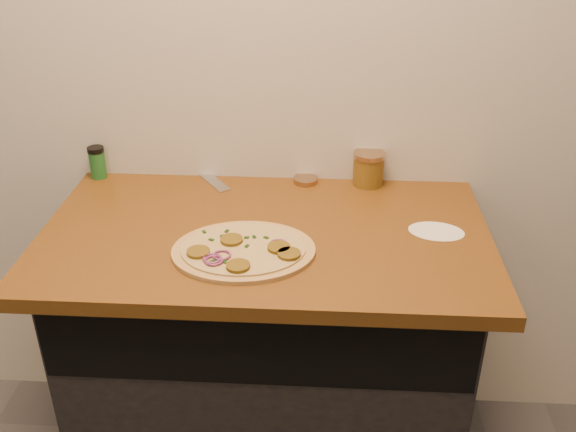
# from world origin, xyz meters

# --- Properties ---
(cabinet) EXTENTS (1.10, 0.60, 0.86)m
(cabinet) POSITION_xyz_m (0.00, 1.45, 0.43)
(cabinet) COLOR black
(cabinet) RESTS_ON ground
(countertop) EXTENTS (1.20, 0.70, 0.04)m
(countertop) POSITION_xyz_m (0.00, 1.42, 0.88)
(countertop) COLOR brown
(countertop) RESTS_ON cabinet
(pizza) EXTENTS (0.39, 0.39, 0.02)m
(pizza) POSITION_xyz_m (-0.04, 1.30, 0.91)
(pizza) COLOR tan
(pizza) RESTS_ON countertop
(chefs_knife) EXTENTS (0.19, 0.25, 0.02)m
(chefs_knife) POSITION_xyz_m (-0.24, 1.78, 0.91)
(chefs_knife) COLOR #B7BAC1
(chefs_knife) RESTS_ON countertop
(mason_jar_lid) EXTENTS (0.10, 0.10, 0.02)m
(mason_jar_lid) POSITION_xyz_m (0.10, 1.72, 0.91)
(mason_jar_lid) COLOR #A3825F
(mason_jar_lid) RESTS_ON countertop
(salsa_jar) EXTENTS (0.10, 0.10, 0.11)m
(salsa_jar) POSITION_xyz_m (0.29, 1.72, 0.95)
(salsa_jar) COLOR #A52710
(salsa_jar) RESTS_ON countertop
(spice_shaker) EXTENTS (0.05, 0.05, 0.10)m
(spice_shaker) POSITION_xyz_m (-0.55, 1.72, 0.95)
(spice_shaker) COLOR #1E6127
(spice_shaker) RESTS_ON countertop
(flour_spill) EXTENTS (0.17, 0.17, 0.00)m
(flour_spill) POSITION_xyz_m (0.46, 1.44, 0.90)
(flour_spill) COLOR silver
(flour_spill) RESTS_ON countertop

